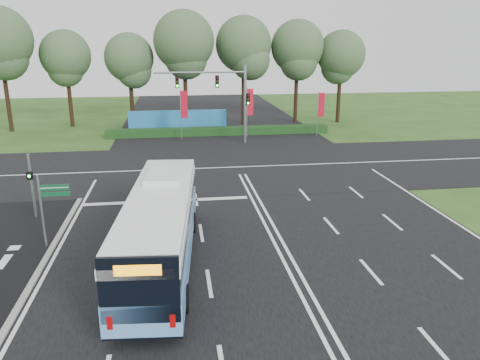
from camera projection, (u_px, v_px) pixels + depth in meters
The scene contains 14 objects.
ground at pixel (267, 230), 23.34m from camera, with size 120.00×120.00×0.00m, color #294C19.
road_main at pixel (267, 230), 23.33m from camera, with size 20.00×120.00×0.04m, color black.
road_cross at pixel (236, 167), 34.71m from camera, with size 120.00×14.00×0.05m, color black.
kerb_strip at pixel (39, 270), 19.12m from camera, with size 0.25×18.00×0.12m, color gray.
city_bus at pixel (161, 227), 19.30m from camera, with size 3.42×11.90×3.37m.
pedestrian_signal at pixel (32, 184), 24.28m from camera, with size 0.31×0.42×3.52m.
street_sign at pixel (48, 202), 20.76m from camera, with size 1.35×0.10×3.45m.
banner_flag_left at pixel (183, 108), 43.56m from camera, with size 0.69×0.08×4.69m.
banner_flag_mid at pixel (249, 105), 44.90m from camera, with size 0.68×0.26×4.77m.
banner_flag_right at pixel (320, 107), 45.33m from camera, with size 0.64×0.14×4.33m.
traffic_light_gantry at pixel (225, 92), 41.47m from camera, with size 8.41×0.28×7.00m.
hedge at pixel (219, 131), 46.46m from camera, with size 22.00×1.20×0.80m, color #143814.
blue_hoarding at pixel (178, 121), 48.09m from camera, with size 10.00×0.30×2.20m, color #2075B0.
eucalyptus_row at pixel (178, 47), 49.23m from camera, with size 41.32×8.11×12.40m.
Camera 1 is at (-4.39, -21.23, 9.09)m, focal length 35.00 mm.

